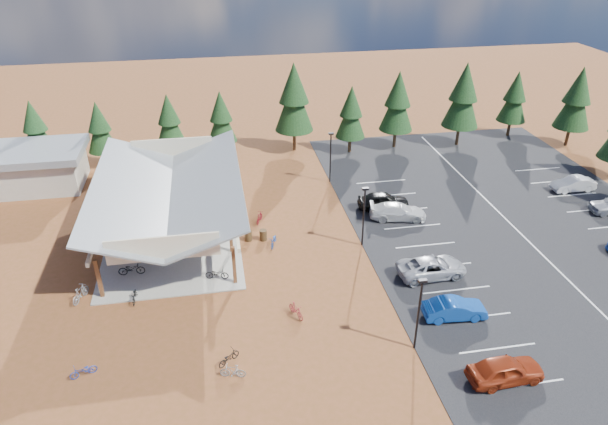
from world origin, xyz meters
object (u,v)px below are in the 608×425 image
Objects in this scene: lamp_post_0 at (419,310)px; bike_12 at (229,357)px; lamp_post_1 at (364,213)px; bike_15 at (259,218)px; car_1 at (455,309)px; car_2 at (432,267)px; trash_bin_1 at (248,235)px; bike_0 at (131,269)px; outbuilding at (27,168)px; lamp_post_2 at (330,154)px; bike_3 at (155,194)px; bike_6 at (200,220)px; bike_8 at (135,296)px; car_9 at (573,184)px; car_4 at (383,201)px; bike_11 at (296,310)px; car_3 at (398,211)px; bike_5 at (195,234)px; bike_2 at (153,210)px; bike_13 at (233,371)px; bike_4 at (217,274)px; bike_1 at (143,228)px; bike_10 at (83,371)px; bike_7 at (196,185)px; bike_14 at (274,241)px; bike_9 at (80,293)px; bike_pavilion at (169,190)px; car_0 at (505,370)px; trash_bin_0 at (263,235)px.

bike_12 is (-11.29, 0.72, -2.57)m from lamp_post_0.
lamp_post_1 is 9.62m from bike_15.
car_1 is 0.81× the size of car_2.
bike_0 is (-8.86, -3.45, 0.15)m from trash_bin_1.
outbuilding is 2.14× the size of lamp_post_2.
bike_3 is (-16.92, 23.04, -2.41)m from lamp_post_0.
bike_8 is at bearing 148.86° from bike_6.
bike_8 is 1.02× the size of bike_12.
lamp_post_0 is at bearing -51.31° from car_9.
bike_15 is at bearing 98.88° from car_4.
car_3 is (10.86, 11.34, 0.25)m from bike_11.
bike_3 is 8.71m from bike_5.
trash_bin_1 is 0.52× the size of bike_2.
bike_0 is 1.25× the size of bike_13.
bike_4 is at bearing 79.46° from car_2.
bike_1 reaches higher than bike_2.
outbuilding is at bearing 179.06° from bike_10.
car_4 is (15.15, 8.32, 0.27)m from bike_4.
bike_7 is 0.90× the size of bike_14.
bike_9 is 1.12× the size of bike_11.
trash_bin_1 is 0.18× the size of car_2.
bike_7 is 1.01× the size of bike_13.
bike_3 is (-7.97, 8.71, 0.11)m from trash_bin_1.
bike_6 is 17.91m from bike_13.
bike_7 is at bearing -161.32° from bike_13.
bike_3 is 23.01m from bike_12.
outbuilding is (-14.00, 11.00, -1.80)m from bike_pavilion.
bike_9 is at bearing -67.65° from outbuilding.
bike_2 reaches higher than bike_11.
lamp_post_0 is at bearing -23.42° from bike_8.
bike_2 reaches higher than bike_4.
car_4 is (20.82, 9.78, 0.40)m from bike_8.
car_0 reaches higher than bike_1.
car_1 reaches higher than bike_14.
bike_14 is (13.98, 4.63, -0.11)m from bike_9.
car_0 is (15.38, -4.14, 0.38)m from bike_12.
bike_0 is at bearing -161.88° from trash_bin_0.
bike_0 reaches higher than bike_3.
outbuilding is 6.32× the size of bike_2.
car_1 is at bearing -28.25° from bike_14.
bike_15 is at bearing -123.00° from bike_3.
bike_5 is at bearing 168.97° from trash_bin_1.
bike_11 is at bearing -64.70° from car_9.
bike_8 is (-0.42, -15.25, -0.15)m from bike_3.
lamp_post_0 is 1.00× the size of car_2.
car_3 is (11.19, 2.39, 0.30)m from bike_14.
outbuilding is 34.13m from car_4.
trash_bin_0 reaches higher than bike_10.
car_9 reaches higher than bike_13.
lamp_post_1 is 1.25× the size of car_9.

